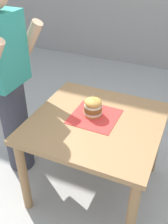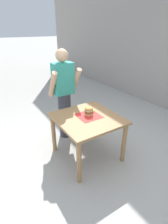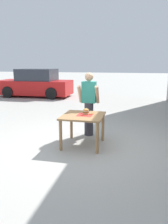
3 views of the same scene
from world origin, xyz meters
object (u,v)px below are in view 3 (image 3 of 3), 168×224
(sandwich, at_px, (86,111))
(parked_car_near_curb, at_px, (36,84))
(patio_table, at_px, (83,120))
(pickle_spear, at_px, (91,114))
(diner_across_table, at_px, (89,103))

(sandwich, relative_size, parked_car_near_curb, 0.04)
(patio_table, height_order, pickle_spear, pickle_spear)
(parked_car_near_curb, bearing_deg, diner_across_table, -54.45)
(pickle_spear, height_order, diner_across_table, diner_across_table)
(diner_across_table, bearing_deg, parked_car_near_curb, 125.55)
(pickle_spear, relative_size, diner_across_table, 0.05)
(patio_table, distance_m, diner_across_table, 0.81)
(parked_car_near_curb, bearing_deg, sandwich, -56.89)
(patio_table, relative_size, parked_car_near_curb, 0.23)
(pickle_spear, bearing_deg, diner_across_table, 105.58)
(sandwich, distance_m, diner_across_table, 0.72)
(parked_car_near_curb, bearing_deg, patio_table, -57.41)
(pickle_spear, xyz_separation_m, parked_car_near_curb, (-4.66, 6.93, -0.03))
(sandwich, relative_size, diner_across_table, 0.11)
(patio_table, height_order, parked_car_near_curb, parked_car_near_curb)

